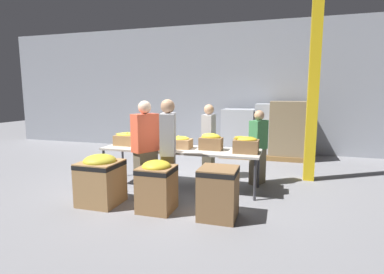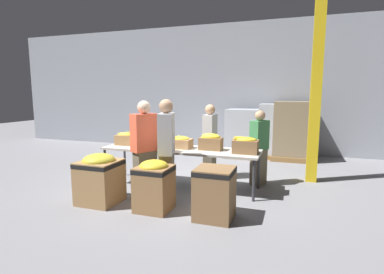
{
  "view_description": "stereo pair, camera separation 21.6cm",
  "coord_description": "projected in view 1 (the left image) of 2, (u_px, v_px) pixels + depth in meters",
  "views": [
    {
      "loc": [
        1.89,
        -5.46,
        1.85
      ],
      "look_at": [
        0.23,
        0.04,
        1.0
      ],
      "focal_mm": 28.0,
      "sensor_mm": 36.0,
      "label": 1
    },
    {
      "loc": [
        2.1,
        -5.39,
        1.85
      ],
      "look_at": [
        0.23,
        0.04,
        1.0
      ],
      "focal_mm": 28.0,
      "sensor_mm": 36.0,
      "label": 2
    }
  ],
  "objects": [
    {
      "name": "ground_plane",
      "position": [
        180.0,
        186.0,
        5.98
      ],
      "size": [
        30.0,
        30.0,
        0.0
      ],
      "primitive_type": "plane",
      "color": "gray"
    },
    {
      "name": "wall_back",
      "position": [
        222.0,
        88.0,
        9.57
      ],
      "size": [
        16.0,
        0.08,
        4.0
      ],
      "color": "#9399A3",
      "rests_on": "ground_plane"
    },
    {
      "name": "sorting_table",
      "position": [
        180.0,
        151.0,
        5.87
      ],
      "size": [
        3.1,
        0.85,
        0.77
      ],
      "color": "beige",
      "rests_on": "ground_plane"
    },
    {
      "name": "banana_box_0",
      "position": [
        126.0,
        139.0,
        6.23
      ],
      "size": [
        0.44,
        0.31,
        0.28
      ],
      "color": "#A37A4C",
      "rests_on": "sorting_table"
    },
    {
      "name": "banana_box_1",
      "position": [
        148.0,
        141.0,
        6.0
      ],
      "size": [
        0.47,
        0.29,
        0.28
      ],
      "color": "#A37A4C",
      "rests_on": "sorting_table"
    },
    {
      "name": "banana_box_2",
      "position": [
        181.0,
        142.0,
        5.88
      ],
      "size": [
        0.4,
        0.32,
        0.25
      ],
      "color": "tan",
      "rests_on": "sorting_table"
    },
    {
      "name": "banana_box_3",
      "position": [
        211.0,
        141.0,
        5.73
      ],
      "size": [
        0.43,
        0.29,
        0.32
      ],
      "color": "olive",
      "rests_on": "sorting_table"
    },
    {
      "name": "banana_box_4",
      "position": [
        246.0,
        144.0,
        5.42
      ],
      "size": [
        0.45,
        0.32,
        0.31
      ],
      "color": "olive",
      "rests_on": "sorting_table"
    },
    {
      "name": "volunteer_0",
      "position": [
        258.0,
        148.0,
        6.07
      ],
      "size": [
        0.37,
        0.45,
        1.51
      ],
      "rotation": [
        0.0,
        0.0,
        -2.06
      ],
      "color": "#6B604C",
      "rests_on": "ground_plane"
    },
    {
      "name": "volunteer_1",
      "position": [
        145.0,
        149.0,
        5.35
      ],
      "size": [
        0.43,
        0.51,
        1.72
      ],
      "rotation": [
        0.0,
        0.0,
        1.06
      ],
      "color": "#6B604C",
      "rests_on": "ground_plane"
    },
    {
      "name": "volunteer_2",
      "position": [
        209.0,
        142.0,
        6.5
      ],
      "size": [
        0.22,
        0.44,
        1.61
      ],
      "rotation": [
        0.0,
        0.0,
        -1.59
      ],
      "color": "#6B604C",
      "rests_on": "ground_plane"
    },
    {
      "name": "volunteer_3",
      "position": [
        168.0,
        152.0,
        5.06
      ],
      "size": [
        0.35,
        0.51,
        1.75
      ],
      "rotation": [
        0.0,
        0.0,
        1.85
      ],
      "color": "#6B604C",
      "rests_on": "ground_plane"
    },
    {
      "name": "donation_bin_0",
      "position": [
        101.0,
        178.0,
        4.99
      ],
      "size": [
        0.64,
        0.64,
        0.85
      ],
      "color": "#A37A4C",
      "rests_on": "ground_plane"
    },
    {
      "name": "donation_bin_1",
      "position": [
        157.0,
        184.0,
        4.7
      ],
      "size": [
        0.53,
        0.53,
        0.81
      ],
      "color": "olive",
      "rests_on": "ground_plane"
    },
    {
      "name": "donation_bin_2",
      "position": [
        218.0,
        191.0,
        4.42
      ],
      "size": [
        0.55,
        0.55,
        0.77
      ],
      "color": "olive",
      "rests_on": "ground_plane"
    },
    {
      "name": "support_pillar",
      "position": [
        313.0,
        86.0,
        6.16
      ],
      "size": [
        0.21,
        0.21,
        4.0
      ],
      "color": "gold",
      "rests_on": "ground_plane"
    },
    {
      "name": "pallet_stack_0",
      "position": [
        271.0,
        131.0,
        8.7
      ],
      "size": [
        0.98,
        0.98,
        1.54
      ],
      "color": "olive",
      "rests_on": "ground_plane"
    },
    {
      "name": "pallet_stack_1",
      "position": [
        239.0,
        133.0,
        8.79
      ],
      "size": [
        0.98,
        0.98,
        1.39
      ],
      "color": "olive",
      "rests_on": "ground_plane"
    },
    {
      "name": "pallet_stack_2",
      "position": [
        288.0,
        130.0,
        8.48
      ],
      "size": [
        1.11,
        1.11,
        1.62
      ],
      "color": "olive",
      "rests_on": "ground_plane"
    }
  ]
}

